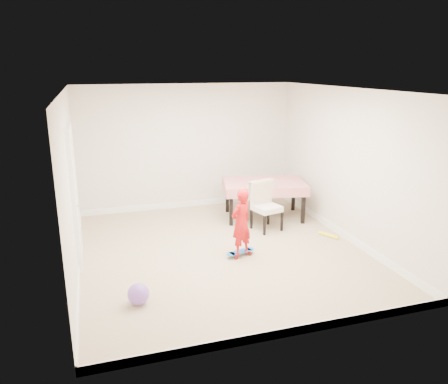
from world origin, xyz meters
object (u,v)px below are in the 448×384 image
object	(u,v)px
child	(241,225)
balloon	(138,294)
dining_chair	(267,206)
skateboard	(240,253)
dining_table	(264,200)

from	to	relation	value
child	balloon	xyz separation A→B (m)	(-1.73, -0.98, -0.40)
dining_chair	skateboard	bearing A→B (deg)	-146.87
skateboard	dining_chair	bearing A→B (deg)	32.47
dining_table	child	bearing A→B (deg)	-110.21
dining_table	balloon	size ratio (longest dim) A/B	5.65
dining_chair	skateboard	xyz separation A→B (m)	(-0.85, -0.96, -0.42)
dining_table	dining_chair	world-z (taller)	dining_chair
dining_chair	child	distance (m)	1.32
dining_table	skateboard	world-z (taller)	dining_table
dining_chair	child	xyz separation A→B (m)	(-0.86, -1.00, 0.09)
dining_table	dining_chair	size ratio (longest dim) A/B	1.74
dining_chair	balloon	bearing A→B (deg)	-157.97
dining_table	balloon	world-z (taller)	dining_table
dining_chair	dining_table	bearing A→B (deg)	56.82
child	dining_chair	bearing A→B (deg)	-158.18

